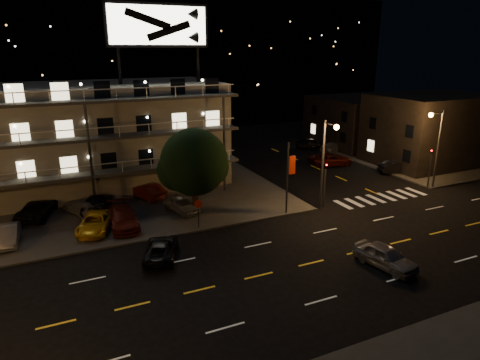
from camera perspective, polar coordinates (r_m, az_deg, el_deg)
name	(u,v)px	position (r m, az deg, el deg)	size (l,w,h in m)	color
ground	(286,269)	(28.88, 6.11, -11.75)	(140.00, 140.00, 0.00)	black
curb_nw	(46,203)	(43.79, -24.41, -2.81)	(44.00, 24.00, 0.15)	#383835
curb_ne	(403,155)	(61.54, 20.86, 3.11)	(16.00, 24.00, 0.15)	#383835
motel	(82,136)	(46.33, -20.33, 5.49)	(28.00, 13.80, 18.10)	gray
side_bldg_front	(431,129)	(58.06, 24.07, 6.17)	(14.06, 10.00, 8.50)	black
side_bldg_back	(365,121)	(66.56, 16.30, 7.57)	(14.06, 12.00, 7.00)	black
hill_backdrop	(78,60)	(90.63, -20.84, 14.70)	(120.00, 25.00, 24.00)	black
streetlight_nc	(326,156)	(37.70, 11.35, 3.13)	(0.44, 1.92, 8.00)	#2D2D30
streetlight_ne	(436,141)	(47.14, 24.71, 4.69)	(1.92, 0.44, 8.00)	#2D2D30
signal_nw	(325,180)	(39.06, 11.26, -0.02)	(0.20, 0.27, 4.60)	#2D2D30
signal_ne	(430,164)	(47.68, 24.06, 1.94)	(0.27, 0.20, 4.60)	#2D2D30
banner_north	(288,177)	(36.64, 6.44, 0.46)	(0.83, 0.16, 6.40)	#2D2D30
stop_sign	(198,209)	(34.07, -5.58, -3.88)	(0.91, 0.11, 2.61)	#2D2D30
tree	(194,164)	(36.08, -6.21, 2.11)	(5.92, 5.70, 7.46)	black
lot_car_1	(8,235)	(35.88, -28.51, -6.47)	(1.37, 3.92, 1.29)	gray
lot_car_2	(96,223)	(35.50, -18.68, -5.41)	(2.23, 4.84, 1.35)	gold
lot_car_3	(123,218)	(35.62, -15.36, -4.86)	(2.14, 5.27, 1.53)	#53140B
lot_car_4	(182,204)	(37.79, -7.79, -3.21)	(1.62, 4.04, 1.38)	gray
lot_car_6	(37,209)	(40.22, -25.45, -3.50)	(2.32, 5.03, 1.40)	black
lot_car_7	(83,206)	(39.51, -20.26, -3.29)	(1.82, 4.47, 1.30)	gray
lot_car_8	(96,202)	(39.68, -18.59, -2.85)	(1.81, 4.50, 1.53)	black
lot_car_9	(147,191)	(41.59, -12.26, -1.45)	(1.55, 4.44, 1.46)	#53140B
side_car_0	(399,167)	(52.59, 20.40, 1.63)	(1.56, 4.49, 1.48)	black
side_car_1	(331,159)	(53.73, 12.05, 2.70)	(2.55, 5.54, 1.54)	#53140B
side_car_2	(333,147)	(60.82, 12.30, 4.27)	(1.85, 4.56, 1.32)	gray
side_car_3	(311,143)	(62.42, 9.47, 4.85)	(1.79, 4.44, 1.51)	black
road_car_east	(385,257)	(30.23, 18.83, -9.64)	(1.77, 4.40, 1.50)	gray
road_car_west	(161,248)	(30.51, -10.51, -8.97)	(2.06, 4.47, 1.24)	black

